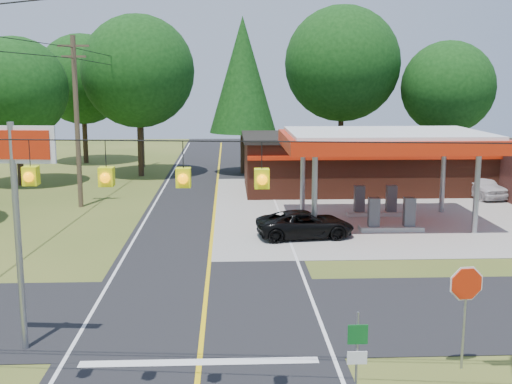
{
  "coord_description": "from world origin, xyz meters",
  "views": [
    {
      "loc": [
        0.84,
        -19.95,
        7.67
      ],
      "look_at": [
        2.0,
        7.0,
        2.8
      ],
      "focal_mm": 45.0,
      "sensor_mm": 36.0,
      "label": 1
    }
  ],
  "objects_px": {
    "suv_car": "(305,224)",
    "big_stop_sign": "(14,185)",
    "octagonal_stop_sign": "(466,292)",
    "sedan_car": "(480,185)",
    "gas_canopy": "(385,143)"
  },
  "relations": [
    {
      "from": "suv_car",
      "to": "big_stop_sign",
      "type": "xyz_separation_m",
      "value": [
        -9.5,
        -12.49,
        4.12
      ]
    },
    {
      "from": "suv_car",
      "to": "octagonal_stop_sign",
      "type": "height_order",
      "value": "octagonal_stop_sign"
    },
    {
      "from": "sedan_car",
      "to": "big_stop_sign",
      "type": "xyz_separation_m",
      "value": [
        -22.0,
        -22.48,
        4.01
      ]
    },
    {
      "from": "gas_canopy",
      "to": "octagonal_stop_sign",
      "type": "relative_size",
      "value": 3.73
    },
    {
      "from": "suv_car",
      "to": "big_stop_sign",
      "type": "distance_m",
      "value": 16.23
    },
    {
      "from": "gas_canopy",
      "to": "big_stop_sign",
      "type": "xyz_separation_m",
      "value": [
        -14.0,
        -15.49,
        0.51
      ]
    },
    {
      "from": "suv_car",
      "to": "octagonal_stop_sign",
      "type": "distance_m",
      "value": 14.53
    },
    {
      "from": "suv_car",
      "to": "big_stop_sign",
      "type": "height_order",
      "value": "big_stop_sign"
    },
    {
      "from": "sedan_car",
      "to": "octagonal_stop_sign",
      "type": "relative_size",
      "value": 1.58
    },
    {
      "from": "sedan_car",
      "to": "big_stop_sign",
      "type": "relative_size",
      "value": 0.7
    },
    {
      "from": "gas_canopy",
      "to": "octagonal_stop_sign",
      "type": "distance_m",
      "value": 17.48
    },
    {
      "from": "gas_canopy",
      "to": "suv_car",
      "type": "relative_size",
      "value": 2.27
    },
    {
      "from": "gas_canopy",
      "to": "octagonal_stop_sign",
      "type": "xyz_separation_m",
      "value": [
        -2.0,
        -17.23,
        -2.12
      ]
    },
    {
      "from": "gas_canopy",
      "to": "big_stop_sign",
      "type": "height_order",
      "value": "big_stop_sign"
    },
    {
      "from": "big_stop_sign",
      "to": "suv_car",
      "type": "bearing_deg",
      "value": 52.74
    }
  ]
}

